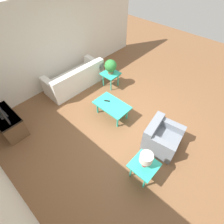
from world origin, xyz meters
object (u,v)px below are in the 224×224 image
Objects in this scene: potted_plant at (111,66)px; coffee_table at (112,106)px; sofa at (75,79)px; armchair at (161,138)px; side_table_lamp at (144,166)px; side_table_plant at (111,75)px; tv_stand_chest at (8,122)px; table_lamp at (146,159)px.

coffee_table is at bearing 134.50° from potted_plant.
armchair is (-3.41, 0.09, -0.00)m from sofa.
potted_plant is (2.72, -1.90, 0.35)m from side_table_lamp.
coffee_table is 2.07× the size of potted_plant.
armchair is 2.74m from side_table_plant.
armchair is 1.58m from coffee_table.
tv_stand_chest is (3.23, 2.34, 0.02)m from armchair.
sofa is at bearing 45.18° from potted_plant.
coffee_table is 1.98m from table_lamp.
side_table_plant reaches higher than coffee_table.
tv_stand_chest is at bearing 78.60° from side_table_plant.
side_table_plant is 3.33m from table_lamp.
tv_stand_chest is (-0.18, 2.42, 0.02)m from sofa.
armchair is 2.78m from potted_plant.
tv_stand_chest is 2.17× the size of potted_plant.
side_table_plant is 1.00× the size of side_table_lamp.
side_table_plant is (-0.84, -0.85, 0.14)m from sofa.
armchair is 1.89× the size of potted_plant.
table_lamp is at bearing 179.97° from armchair.
table_lamp is at bearing 145.06° from side_table_plant.
armchair reaches higher than coffee_table.
sofa is 5.27× the size of table_lamp.
potted_plant reaches higher than side_table_lamp.
potted_plant is (-0.84, -0.85, 0.48)m from sofa.
sofa is 4.19× the size of potted_plant.
sofa is at bearing 79.73° from armchair.
sofa is 1.94× the size of tv_stand_chest.
sofa reaches higher than coffee_table.
coffee_table is 1.86× the size of side_table_plant.
table_lamp is (-2.72, 1.90, 0.33)m from side_table_plant.
side_table_plant is at bearing 90.00° from potted_plant.
potted_plant is at bearing 136.53° from sofa.
table_lamp is at bearing -157.95° from tv_stand_chest.
side_table_lamp is 1.11× the size of potted_plant.
armchair is at bearing 160.05° from side_table_plant.
sofa is 3.41m from armchair.
sofa reaches higher than armchair.
tv_stand_chest is at bearing 53.83° from coffee_table.
tv_stand_chest is (1.65, 2.26, -0.08)m from coffee_table.
armchair is at bearing 89.90° from sofa.
armchair is at bearing -144.12° from tv_stand_chest.
sofa is at bearing -16.48° from side_table_lamp.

